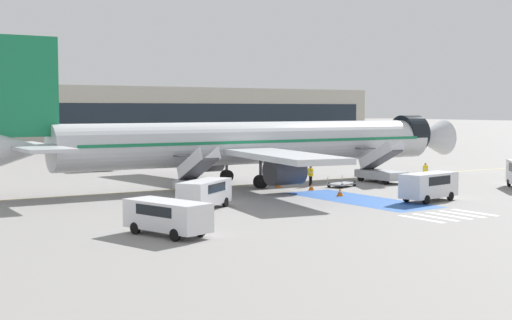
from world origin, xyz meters
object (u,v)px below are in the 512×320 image
at_px(baggage_cart, 342,184).
at_px(terminal_building, 68,117).
at_px(ground_crew_1, 425,171).
at_px(fuel_tanker, 94,152).
at_px(airliner, 253,143).
at_px(ground_crew_0, 311,174).
at_px(service_van_3, 205,192).
at_px(boarding_stairs_forward, 381,172).
at_px(traffic_cone_1, 278,184).
at_px(boarding_stairs_aft, 198,182).
at_px(traffic_cone_2, 311,187).
at_px(traffic_cone_0, 340,192).
at_px(service_van_0, 167,214).
at_px(service_van_2, 429,184).

relative_size(baggage_cart, terminal_building, 0.02).
relative_size(ground_crew_1, terminal_building, 0.01).
xyz_separation_m(fuel_tanker, terminal_building, (10.44, 39.03, 3.36)).
xyz_separation_m(airliner, baggage_cart, (5.21, -5.76, -3.36)).
bearing_deg(fuel_tanker, baggage_cart, -64.38).
distance_m(baggage_cart, ground_crew_0, 2.76).
height_order(airliner, service_van_3, airliner).
bearing_deg(ground_crew_0, boarding_stairs_forward, 71.96).
bearing_deg(baggage_cart, traffic_cone_1, -139.09).
bearing_deg(boarding_stairs_forward, baggage_cart, -167.79).
xyz_separation_m(boarding_stairs_aft, traffic_cone_2, (9.18, -2.31, -0.69)).
distance_m(service_van_3, terminal_building, 76.03).
bearing_deg(traffic_cone_0, service_van_0, -156.78).
height_order(fuel_tanker, service_van_2, fuel_tanker).
relative_size(ground_crew_0, traffic_cone_2, 3.29).
xyz_separation_m(boarding_stairs_forward, service_van_2, (-6.27, -11.53, 0.25)).
bearing_deg(traffic_cone_1, boarding_stairs_aft, -173.06).
distance_m(service_van_2, ground_crew_1, 14.40).
relative_size(traffic_cone_2, terminal_building, 0.00).
relative_size(service_van_3, baggage_cart, 1.68).
distance_m(boarding_stairs_forward, boarding_stairs_aft, 18.20).
height_order(service_van_2, ground_crew_0, service_van_2).
bearing_deg(ground_crew_1, traffic_cone_2, 16.39).
height_order(ground_crew_0, traffic_cone_1, ground_crew_0).
relative_size(boarding_stairs_aft, ground_crew_0, 3.01).
xyz_separation_m(boarding_stairs_forward, traffic_cone_0, (-9.54, -5.67, -0.67)).
xyz_separation_m(airliner, service_van_2, (4.21, -16.40, -2.39)).
xyz_separation_m(boarding_stairs_aft, fuel_tanker, (2.38, 28.16, 0.83)).
relative_size(ground_crew_0, traffic_cone_1, 2.86).
bearing_deg(traffic_cone_1, boarding_stairs_forward, -10.43).
relative_size(boarding_stairs_aft, traffic_cone_2, 9.90).
bearing_deg(terminal_building, fuel_tanker, -104.98).
bearing_deg(fuel_tanker, boarding_stairs_aft, -88.60).
xyz_separation_m(fuel_tanker, traffic_cone_0, (6.26, -34.67, -1.50)).
height_order(service_van_2, terminal_building, terminal_building).
distance_m(fuel_tanker, terminal_building, 40.55).
relative_size(fuel_tanker, traffic_cone_0, 17.43).
bearing_deg(airliner, ground_crew_0, 42.86).
relative_size(boarding_stairs_forward, baggage_cart, 1.80).
relative_size(boarding_stairs_aft, service_van_0, 1.00).
bearing_deg(service_van_2, ground_crew_0, 175.73).
distance_m(airliner, traffic_cone_0, 11.09).
xyz_separation_m(fuel_tanker, service_van_2, (9.52, -40.53, -0.57)).
bearing_deg(traffic_cone_0, airliner, 95.12).
xyz_separation_m(baggage_cart, traffic_cone_0, (-4.26, -4.78, 0.04)).
height_order(ground_crew_1, traffic_cone_0, ground_crew_1).
distance_m(ground_crew_0, traffic_cone_0, 7.08).
relative_size(service_van_2, ground_crew_0, 2.83).
distance_m(service_van_2, service_van_3, 16.19).
relative_size(boarding_stairs_forward, traffic_cone_0, 8.98).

